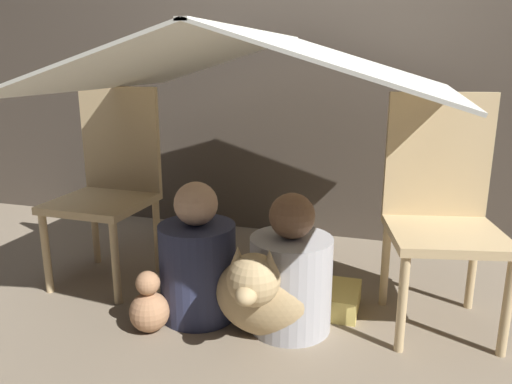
{
  "coord_description": "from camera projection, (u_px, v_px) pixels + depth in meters",
  "views": [
    {
      "loc": [
        0.6,
        -1.89,
        1.08
      ],
      "look_at": [
        0.0,
        0.11,
        0.52
      ],
      "focal_mm": 35.0,
      "sensor_mm": 36.0,
      "label": 1
    }
  ],
  "objects": [
    {
      "name": "chair_left",
      "position": [
        110.0,
        180.0,
        2.46
      ],
      "size": [
        0.44,
        0.44,
        0.95
      ],
      "rotation": [
        0.0,
        0.0,
        -0.03
      ],
      "color": "#D1B27F",
      "rests_on": "ground_plane"
    },
    {
      "name": "wall_back",
      "position": [
        306.0,
        29.0,
        2.9
      ],
      "size": [
        7.0,
        0.05,
        2.5
      ],
      "color": "#4C4238",
      "rests_on": "ground_plane"
    },
    {
      "name": "ground_plane",
      "position": [
        249.0,
        313.0,
        2.19
      ],
      "size": [
        8.8,
        8.8,
        0.0
      ],
      "primitive_type": "plane",
      "color": "gray"
    },
    {
      "name": "chair_right",
      "position": [
        441.0,
        205.0,
        2.03
      ],
      "size": [
        0.51,
        0.51,
        0.95
      ],
      "rotation": [
        0.0,
        0.0,
        0.21
      ],
      "color": "#D1B27F",
      "rests_on": "ground_plane"
    },
    {
      "name": "plush_toy",
      "position": [
        149.0,
        307.0,
        2.03
      ],
      "size": [
        0.16,
        0.16,
        0.26
      ],
      "color": "tan",
      "rests_on": "ground_plane"
    },
    {
      "name": "dog",
      "position": [
        262.0,
        293.0,
        1.94
      ],
      "size": [
        0.41,
        0.4,
        0.43
      ],
      "color": "tan",
      "rests_on": "ground_plane"
    },
    {
      "name": "sheet_canopy",
      "position": [
        256.0,
        61.0,
        2.02
      ],
      "size": [
        1.57,
        1.41,
        0.25
      ],
      "color": "silver"
    },
    {
      "name": "person_front",
      "position": [
        198.0,
        263.0,
        2.12
      ],
      "size": [
        0.33,
        0.33,
        0.6
      ],
      "color": "#2D3351",
      "rests_on": "ground_plane"
    },
    {
      "name": "floor_cushion",
      "position": [
        321.0,
        297.0,
        2.23
      ],
      "size": [
        0.33,
        0.27,
        0.1
      ],
      "color": "#E5CC66",
      "rests_on": "ground_plane"
    },
    {
      "name": "person_second",
      "position": [
        291.0,
        275.0,
        2.02
      ],
      "size": [
        0.33,
        0.33,
        0.58
      ],
      "color": "#B2B2B7",
      "rests_on": "ground_plane"
    }
  ]
}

